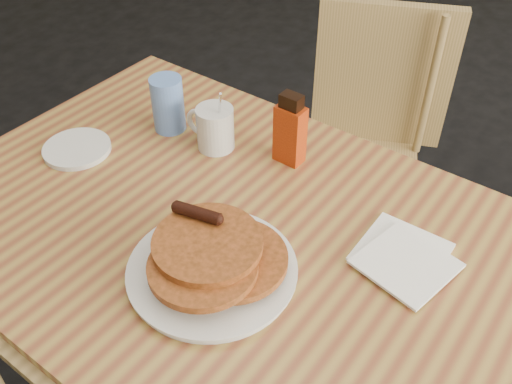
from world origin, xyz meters
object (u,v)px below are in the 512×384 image
Objects in this scene: main_table at (231,241)px; blue_tumbler at (168,104)px; syrup_bottle at (290,131)px; chair_main_far at (364,130)px; pancake_plate at (212,262)px; coffee_mug at (214,127)px.

blue_tumbler reaches higher than main_table.
syrup_bottle is 1.26× the size of blue_tumbler.
chair_main_far reaches higher than pancake_plate.
syrup_bottle is (0.01, -0.50, 0.29)m from chair_main_far.
coffee_mug is 1.19× the size of blue_tumbler.
coffee_mug is at bearing -1.63° from blue_tumbler.
syrup_bottle is (0.17, 0.04, 0.03)m from coffee_mug.
pancake_plate is 0.37m from syrup_bottle.
main_table is 0.14m from pancake_plate.
syrup_bottle is at bearing -4.81° from coffee_mug.
main_table is 0.28m from coffee_mug.
chair_main_far reaches higher than main_table.
chair_main_far is 0.68m from blue_tumbler.
blue_tumbler is at bearing -138.53° from chair_main_far.
pancake_plate is at bearing -76.86° from syrup_bottle.
blue_tumbler is at bearing 146.44° from main_table.
main_table is at bearing 109.71° from pancake_plate.
pancake_plate reaches higher than main_table.
chair_main_far is at bearing 93.76° from pancake_plate.
blue_tumbler is at bearing -166.87° from syrup_bottle.
coffee_mug is at bearing -159.76° from syrup_bottle.
pancake_plate is (0.04, -0.12, 0.07)m from main_table.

